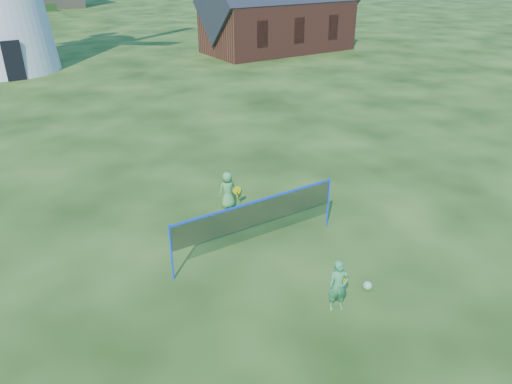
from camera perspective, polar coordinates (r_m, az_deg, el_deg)
The scene contains 6 objects.
ground at distance 13.69m, azimuth 0.42°, elevation -6.62°, with size 220.00×220.00×0.00m, color black.
chapel at distance 42.00m, azimuth 2.60°, elevation 20.07°, with size 12.25×5.94×10.36m.
badminton_net at distance 13.06m, azimuth 0.10°, elevation -2.56°, with size 5.05×0.05×1.55m.
player_girl at distance 11.41m, azimuth 9.59°, elevation -10.73°, with size 0.69×0.46×1.28m.
player_boy at distance 15.59m, azimuth -3.32°, elevation 0.25°, with size 0.67×0.45×1.21m.
play_ball at distance 12.44m, azimuth 12.89°, elevation -10.60°, with size 0.22×0.22×0.22m, color green.
Camera 1 is at (-6.25, -9.65, 7.44)m, focal length 34.27 mm.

